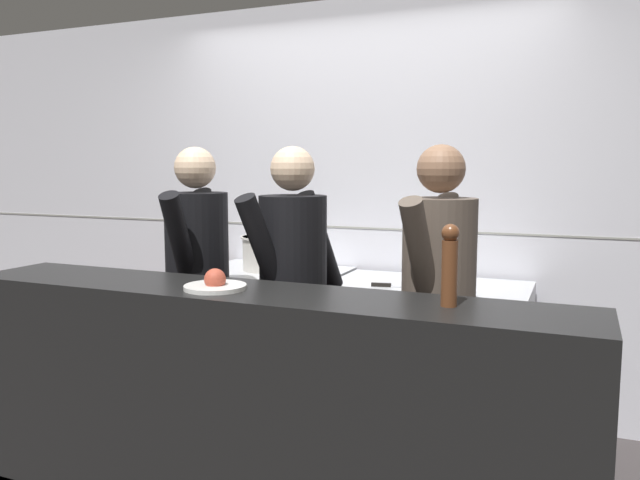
{
  "coord_description": "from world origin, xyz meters",
  "views": [
    {
      "loc": [
        1.34,
        -2.48,
        1.55
      ],
      "look_at": [
        0.03,
        0.62,
        1.15
      ],
      "focal_mm": 35.0,
      "sensor_mm": 36.0,
      "label": 1
    }
  ],
  "objects_px": {
    "mixing_bowl_steel": "(444,278)",
    "chefs_knife": "(402,286)",
    "stock_pot": "(269,252)",
    "pepper_mill": "(450,264)",
    "chef_sous": "(293,294)",
    "oven_range": "(270,340)",
    "plated_dish_main": "(215,284)",
    "chef_head_cook": "(198,284)",
    "chef_line": "(438,305)"
  },
  "relations": [
    {
      "from": "mixing_bowl_steel",
      "to": "chefs_knife",
      "type": "xyz_separation_m",
      "value": [
        -0.2,
        -0.17,
        -0.03
      ]
    },
    {
      "from": "stock_pot",
      "to": "pepper_mill",
      "type": "bearing_deg",
      "value": -42.25
    },
    {
      "from": "mixing_bowl_steel",
      "to": "chef_sous",
      "type": "xyz_separation_m",
      "value": [
        -0.61,
        -0.7,
        -0.01
      ]
    },
    {
      "from": "oven_range",
      "to": "plated_dish_main",
      "type": "distance_m",
      "value": 1.48
    },
    {
      "from": "chefs_knife",
      "to": "chef_head_cook",
      "type": "bearing_deg",
      "value": -152.49
    },
    {
      "from": "oven_range",
      "to": "chef_line",
      "type": "bearing_deg",
      "value": -28.41
    },
    {
      "from": "plated_dish_main",
      "to": "oven_range",
      "type": "bearing_deg",
      "value": 107.97
    },
    {
      "from": "stock_pot",
      "to": "mixing_bowl_steel",
      "type": "relative_size",
      "value": 1.42
    },
    {
      "from": "mixing_bowl_steel",
      "to": "plated_dish_main",
      "type": "xyz_separation_m",
      "value": [
        -0.68,
        -1.3,
        0.15
      ]
    },
    {
      "from": "oven_range",
      "to": "stock_pot",
      "type": "relative_size",
      "value": 2.52
    },
    {
      "from": "chefs_knife",
      "to": "chef_line",
      "type": "distance_m",
      "value": 0.6
    },
    {
      "from": "pepper_mill",
      "to": "chef_sous",
      "type": "distance_m",
      "value": 1.07
    },
    {
      "from": "chefs_knife",
      "to": "chef_head_cook",
      "type": "distance_m",
      "value": 1.11
    },
    {
      "from": "mixing_bowl_steel",
      "to": "pepper_mill",
      "type": "relative_size",
      "value": 0.84
    },
    {
      "from": "chef_head_cook",
      "to": "chef_sous",
      "type": "relative_size",
      "value": 1.0
    },
    {
      "from": "chefs_knife",
      "to": "chef_line",
      "type": "relative_size",
      "value": 0.25
    },
    {
      "from": "mixing_bowl_steel",
      "to": "chef_sous",
      "type": "relative_size",
      "value": 0.15
    },
    {
      "from": "stock_pot",
      "to": "pepper_mill",
      "type": "xyz_separation_m",
      "value": [
        1.39,
        -1.26,
        0.2
      ]
    },
    {
      "from": "chef_line",
      "to": "stock_pot",
      "type": "bearing_deg",
      "value": 161.12
    },
    {
      "from": "pepper_mill",
      "to": "stock_pot",
      "type": "bearing_deg",
      "value": 137.75
    },
    {
      "from": "oven_range",
      "to": "chef_line",
      "type": "xyz_separation_m",
      "value": [
        1.21,
        -0.65,
        0.47
      ]
    },
    {
      "from": "oven_range",
      "to": "chef_sous",
      "type": "distance_m",
      "value": 0.96
    },
    {
      "from": "oven_range",
      "to": "chef_sous",
      "type": "height_order",
      "value": "chef_sous"
    },
    {
      "from": "plated_dish_main",
      "to": "chef_head_cook",
      "type": "bearing_deg",
      "value": 129.22
    },
    {
      "from": "oven_range",
      "to": "mixing_bowl_steel",
      "type": "xyz_separation_m",
      "value": [
        1.1,
        0.02,
        0.47
      ]
    },
    {
      "from": "oven_range",
      "to": "plated_dish_main",
      "type": "relative_size",
      "value": 3.52
    },
    {
      "from": "pepper_mill",
      "to": "chef_line",
      "type": "bearing_deg",
      "value": 105.69
    },
    {
      "from": "chefs_knife",
      "to": "plated_dish_main",
      "type": "bearing_deg",
      "value": -113.01
    },
    {
      "from": "plated_dish_main",
      "to": "chef_head_cook",
      "type": "height_order",
      "value": "chef_head_cook"
    },
    {
      "from": "oven_range",
      "to": "chef_line",
      "type": "height_order",
      "value": "chef_line"
    },
    {
      "from": "mixing_bowl_steel",
      "to": "chef_sous",
      "type": "distance_m",
      "value": 0.93
    },
    {
      "from": "chefs_knife",
      "to": "chef_head_cook",
      "type": "relative_size",
      "value": 0.25
    },
    {
      "from": "mixing_bowl_steel",
      "to": "chef_head_cook",
      "type": "distance_m",
      "value": 1.37
    },
    {
      "from": "stock_pot",
      "to": "plated_dish_main",
      "type": "bearing_deg",
      "value": -71.72
    },
    {
      "from": "mixing_bowl_steel",
      "to": "chefs_knife",
      "type": "height_order",
      "value": "mixing_bowl_steel"
    },
    {
      "from": "chefs_knife",
      "to": "chef_line",
      "type": "xyz_separation_m",
      "value": [
        0.31,
        -0.51,
        0.03
      ]
    },
    {
      "from": "stock_pot",
      "to": "chef_line",
      "type": "height_order",
      "value": "chef_line"
    },
    {
      "from": "plated_dish_main",
      "to": "chef_line",
      "type": "xyz_separation_m",
      "value": [
        0.79,
        0.62,
        -0.15
      ]
    },
    {
      "from": "plated_dish_main",
      "to": "chef_head_cook",
      "type": "distance_m",
      "value": 0.81
    },
    {
      "from": "chef_line",
      "to": "pepper_mill",
      "type": "bearing_deg",
      "value": -63.65
    },
    {
      "from": "oven_range",
      "to": "chef_head_cook",
      "type": "relative_size",
      "value": 0.55
    },
    {
      "from": "chefs_knife",
      "to": "chef_sous",
      "type": "height_order",
      "value": "chef_sous"
    },
    {
      "from": "mixing_bowl_steel",
      "to": "chef_head_cook",
      "type": "xyz_separation_m",
      "value": [
        -1.19,
        -0.68,
        -0.0
      ]
    },
    {
      "from": "pepper_mill",
      "to": "chef_sous",
      "type": "xyz_separation_m",
      "value": [
        -0.88,
        0.53,
        -0.29
      ]
    },
    {
      "from": "oven_range",
      "to": "chef_head_cook",
      "type": "distance_m",
      "value": 0.81
    },
    {
      "from": "oven_range",
      "to": "mixing_bowl_steel",
      "type": "height_order",
      "value": "mixing_bowl_steel"
    },
    {
      "from": "chefs_knife",
      "to": "pepper_mill",
      "type": "bearing_deg",
      "value": -66.3
    },
    {
      "from": "stock_pot",
      "to": "plated_dish_main",
      "type": "relative_size",
      "value": 1.4
    },
    {
      "from": "pepper_mill",
      "to": "plated_dish_main",
      "type": "bearing_deg",
      "value": -176.34
    },
    {
      "from": "mixing_bowl_steel",
      "to": "chef_line",
      "type": "bearing_deg",
      "value": -80.76
    }
  ]
}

